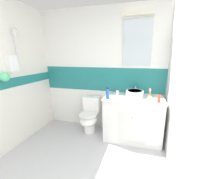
# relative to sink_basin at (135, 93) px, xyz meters

# --- Properties ---
(ground_plane) EXTENTS (3.20, 3.48, 0.04)m
(ground_plane) POSITION_rel_sink_basin_xyz_m (-0.72, -0.95, -0.93)
(ground_plane) COLOR #B2B2B7
(wall_back_tiled) EXTENTS (3.20, 0.20, 2.50)m
(wall_back_tiled) POSITION_rel_sink_basin_xyz_m (-0.71, 0.30, 0.35)
(wall_back_tiled) COLOR white
(wall_back_tiled) RESTS_ON ground_plane
(wall_right_plain) EXTENTS (0.10, 3.48, 2.50)m
(wall_right_plain) POSITION_rel_sink_basin_xyz_m (0.63, -0.95, 0.34)
(wall_right_plain) COLOR white
(wall_right_plain) RESTS_ON ground_plane
(vanity_cabinet) EXTENTS (1.08, 0.59, 0.85)m
(vanity_cabinet) POSITION_rel_sink_basin_xyz_m (-0.01, -0.03, -0.49)
(vanity_cabinet) COLOR silver
(vanity_cabinet) RESTS_ON ground_plane
(sink_basin) EXTENTS (0.33, 0.37, 0.17)m
(sink_basin) POSITION_rel_sink_basin_xyz_m (0.00, 0.00, 0.00)
(sink_basin) COLOR white
(sink_basin) RESTS_ON vanity_cabinet
(toilet) EXTENTS (0.37, 0.50, 0.75)m
(toilet) POSITION_rel_sink_basin_xyz_m (-0.92, 0.00, -0.56)
(toilet) COLOR white
(toilet) RESTS_ON ground_plane
(toothbrush_cup) EXTENTS (0.06, 0.06, 0.23)m
(toothbrush_cup) POSITION_rel_sink_basin_xyz_m (0.26, -0.25, 0.00)
(toothbrush_cup) COLOR white
(toothbrush_cup) RESTS_ON vanity_cabinet
(soap_dispenser) EXTENTS (0.05, 0.05, 0.17)m
(soap_dispenser) POSITION_rel_sink_basin_xyz_m (0.40, -0.23, 0.01)
(soap_dispenser) COLOR #D84C33
(soap_dispenser) RESTS_ON vanity_cabinet
(mouthwash_bottle) EXTENTS (0.06, 0.06, 0.20)m
(mouthwash_bottle) POSITION_rel_sink_basin_xyz_m (-0.45, -0.24, 0.04)
(mouthwash_bottle) COLOR #2659B2
(mouthwash_bottle) RESTS_ON vanity_cabinet
(deodorant_spray_can) EXTENTS (0.04, 0.04, 0.18)m
(deodorant_spray_can) POSITION_rel_sink_basin_xyz_m (-0.29, -0.21, 0.02)
(deodorant_spray_can) COLOR white
(deodorant_spray_can) RESTS_ON vanity_cabinet
(bath_mat) EXTENTS (0.67, 0.39, 0.01)m
(bath_mat) POSITION_rel_sink_basin_xyz_m (0.06, -0.67, -0.91)
(bath_mat) COLOR #99999E
(bath_mat) RESTS_ON ground_plane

